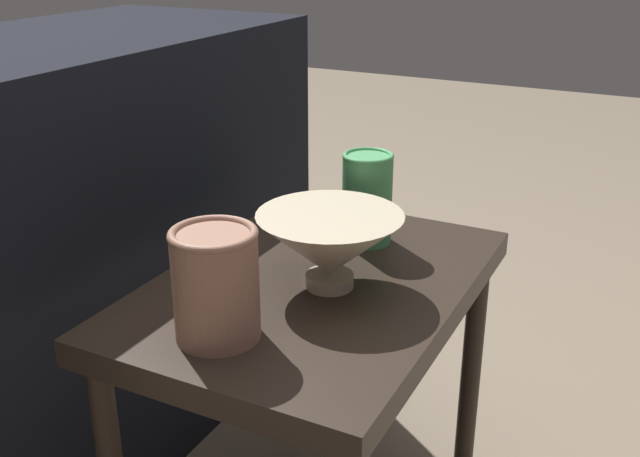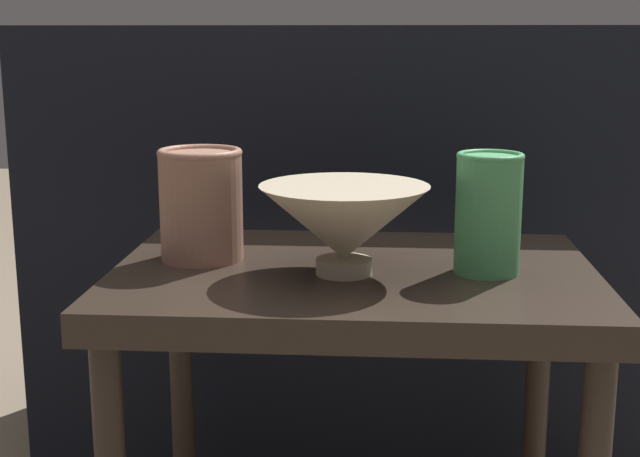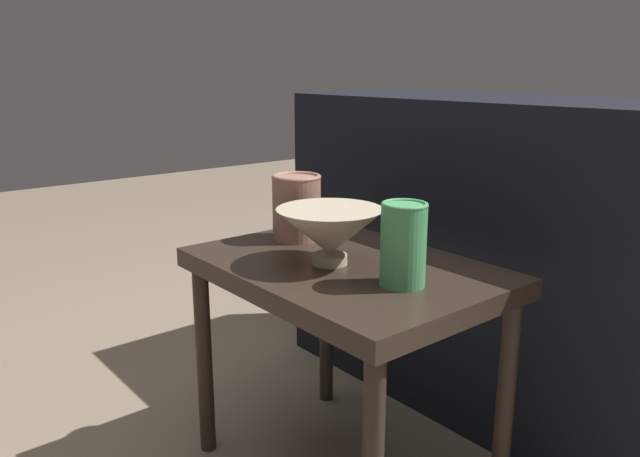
{
  "view_description": "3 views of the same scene",
  "coord_description": "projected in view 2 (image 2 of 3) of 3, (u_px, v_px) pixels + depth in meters",
  "views": [
    {
      "loc": [
        -0.9,
        -0.47,
        0.99
      ],
      "look_at": [
        -0.01,
        -0.01,
        0.58
      ],
      "focal_mm": 42.0,
      "sensor_mm": 36.0,
      "label": 1
    },
    {
      "loc": [
        0.04,
        -1.11,
        0.79
      ],
      "look_at": [
        -0.04,
        -0.0,
        0.54
      ],
      "focal_mm": 50.0,
      "sensor_mm": 36.0,
      "label": 2
    },
    {
      "loc": [
        0.9,
        -0.8,
        0.87
      ],
      "look_at": [
        -0.01,
        -0.06,
        0.57
      ],
      "focal_mm": 35.0,
      "sensor_mm": 36.0,
      "label": 3
    }
  ],
  "objects": [
    {
      "name": "bowl",
      "position": [
        344.0,
        223.0,
        1.11
      ],
      "size": [
        0.21,
        0.21,
        0.11
      ],
      "color": "#C1B293",
      "rests_on": "table"
    },
    {
      "name": "table",
      "position": [
        354.0,
        315.0,
        1.17
      ],
      "size": [
        0.62,
        0.43,
        0.49
      ],
      "color": "#2D231C",
      "rests_on": "ground_plane"
    },
    {
      "name": "couch_backdrop",
      "position": [
        364.0,
        238.0,
        1.73
      ],
      "size": [
        1.18,
        0.5,
        0.8
      ],
      "color": "black",
      "rests_on": "ground_plane"
    },
    {
      "name": "vase_textured_left",
      "position": [
        201.0,
        202.0,
        1.18
      ],
      "size": [
        0.11,
        0.11,
        0.15
      ],
      "color": "#996B56",
      "rests_on": "table"
    },
    {
      "name": "vase_colorful_right",
      "position": [
        488.0,
        212.0,
        1.11
      ],
      "size": [
        0.08,
        0.08,
        0.15
      ],
      "color": "#47995B",
      "rests_on": "table"
    }
  ]
}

